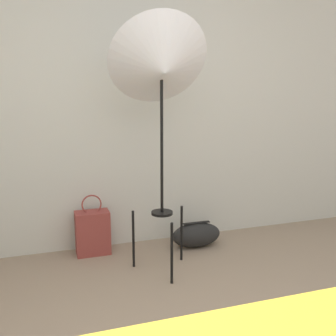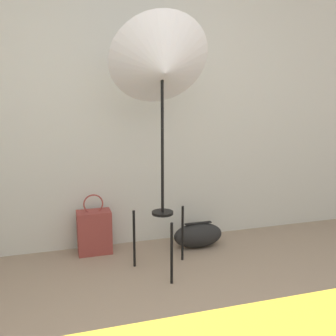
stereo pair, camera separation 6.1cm
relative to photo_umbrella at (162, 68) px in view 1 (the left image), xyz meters
name	(u,v)px [view 1 (the left image)]	position (x,y,z in m)	size (l,w,h in m)	color
wall_back	(117,98)	(-0.20, 0.63, -0.22)	(8.00, 0.05, 2.60)	beige
photo_umbrella	(162,68)	(0.00, 0.00, 0.00)	(0.74, 0.57, 1.90)	black
tote_bag	(93,232)	(-0.47, 0.47, -1.33)	(0.28, 0.16, 0.52)	brown
duffel_bag	(196,235)	(0.42, 0.34, -1.41)	(0.44, 0.22, 0.22)	black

